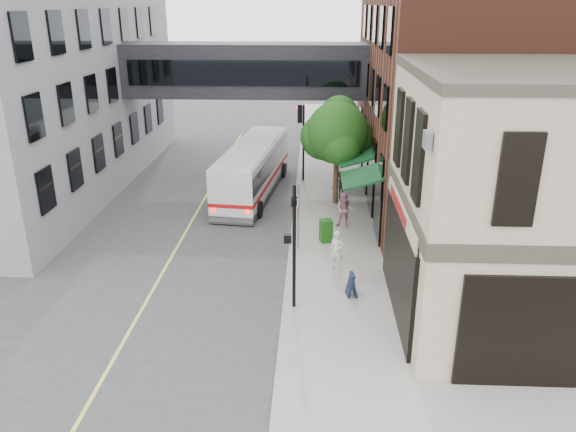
# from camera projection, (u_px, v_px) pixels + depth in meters

# --- Properties ---
(ground) EXTENTS (120.00, 120.00, 0.00)m
(ground) POSITION_uv_depth(u_px,v_px,m) (279.00, 341.00, 18.03)
(ground) COLOR #38383A
(ground) RESTS_ON ground
(sidewalk_main) EXTENTS (4.00, 60.00, 0.15)m
(sidewalk_main) POSITION_uv_depth(u_px,v_px,m) (331.00, 198.00, 30.98)
(sidewalk_main) COLOR gray
(sidewalk_main) RESTS_ON ground
(corner_building) EXTENTS (10.19, 8.12, 8.45)m
(corner_building) POSITION_uv_depth(u_px,v_px,m) (561.00, 202.00, 18.00)
(corner_building) COLOR #BEAE91
(corner_building) RESTS_ON ground
(brick_building) EXTENTS (13.76, 18.00, 14.00)m
(brick_building) POSITION_uv_depth(u_px,v_px,m) (488.00, 68.00, 29.09)
(brick_building) COLOR #4C2317
(brick_building) RESTS_ON ground
(skyway_bridge) EXTENTS (14.00, 3.18, 3.00)m
(skyway_bridge) POSITION_uv_depth(u_px,v_px,m) (246.00, 70.00, 32.63)
(skyway_bridge) COLOR black
(skyway_bridge) RESTS_ON ground
(traffic_signal_near) EXTENTS (0.44, 0.22, 4.60)m
(traffic_signal_near) POSITION_uv_depth(u_px,v_px,m) (293.00, 232.00, 18.82)
(traffic_signal_near) COLOR black
(traffic_signal_near) RESTS_ON sidewalk_main
(traffic_signal_far) EXTENTS (0.53, 0.28, 4.50)m
(traffic_signal_far) POSITION_uv_depth(u_px,v_px,m) (301.00, 128.00, 32.69)
(traffic_signal_far) COLOR black
(traffic_signal_far) RESTS_ON sidewalk_main
(street_sign_pole) EXTENTS (0.08, 0.75, 3.00)m
(street_sign_pole) POSITION_uv_depth(u_px,v_px,m) (298.00, 210.00, 23.85)
(street_sign_pole) COLOR gray
(street_sign_pole) RESTS_ON sidewalk_main
(street_tree) EXTENTS (3.80, 3.20, 5.60)m
(street_tree) POSITION_uv_depth(u_px,v_px,m) (337.00, 133.00, 28.87)
(street_tree) COLOR #382619
(street_tree) RESTS_ON sidewalk_main
(lane_marking) EXTENTS (0.12, 40.00, 0.01)m
(lane_marking) POSITION_uv_depth(u_px,v_px,m) (190.00, 224.00, 27.58)
(lane_marking) COLOR #D8CC4C
(lane_marking) RESTS_ON ground
(bus) EXTENTS (3.42, 10.41, 2.75)m
(bus) POSITION_uv_depth(u_px,v_px,m) (253.00, 167.00, 31.41)
(bus) COLOR silver
(bus) RESTS_ON ground
(pedestrian_a) EXTENTS (0.70, 0.60, 1.62)m
(pedestrian_a) POSITION_uv_depth(u_px,v_px,m) (337.00, 250.00, 22.31)
(pedestrian_a) COLOR silver
(pedestrian_a) RESTS_ON sidewalk_main
(pedestrian_b) EXTENTS (0.91, 0.76, 1.70)m
(pedestrian_b) POSITION_uv_depth(u_px,v_px,m) (345.00, 210.00, 26.54)
(pedestrian_b) COLOR #C47E95
(pedestrian_b) RESTS_ON sidewalk_main
(pedestrian_c) EXTENTS (1.02, 0.64, 1.50)m
(pedestrian_c) POSITION_uv_depth(u_px,v_px,m) (341.00, 185.00, 30.53)
(pedestrian_c) COLOR #202229
(pedestrian_c) RESTS_ON sidewalk_main
(newspaper_box) EXTENTS (0.62, 0.58, 1.03)m
(newspaper_box) POSITION_uv_depth(u_px,v_px,m) (326.00, 231.00, 25.00)
(newspaper_box) COLOR #164F12
(newspaper_box) RESTS_ON sidewalk_main
(sandwich_board) EXTENTS (0.39, 0.54, 0.89)m
(sandwich_board) POSITION_uv_depth(u_px,v_px,m) (352.00, 285.00, 20.40)
(sandwich_board) COLOR black
(sandwich_board) RESTS_ON sidewalk_main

